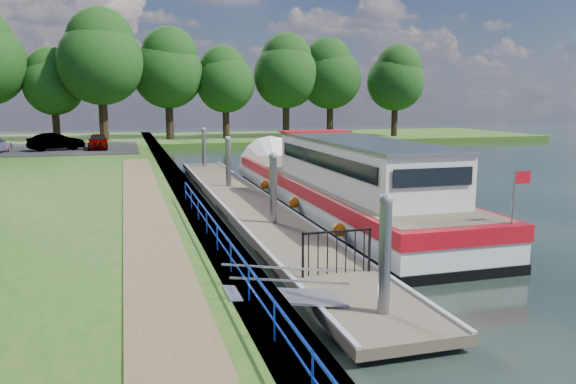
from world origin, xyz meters
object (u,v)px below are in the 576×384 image
object	(u,v)px
pontoon	(247,206)
barge	(331,185)
car_b	(56,142)
car_a	(98,141)

from	to	relation	value
pontoon	barge	world-z (taller)	barge
car_b	car_a	bearing A→B (deg)	-107.23
car_a	barge	bearing A→B (deg)	-67.53
barge	car_a	distance (m)	26.56
pontoon	car_a	world-z (taller)	car_a
pontoon	car_b	distance (m)	25.48
pontoon	barge	bearing A→B (deg)	-12.37
pontoon	car_a	bearing A→B (deg)	106.70
pontoon	car_a	size ratio (longest dim) A/B	8.15
car_a	pontoon	bearing A→B (deg)	-74.48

